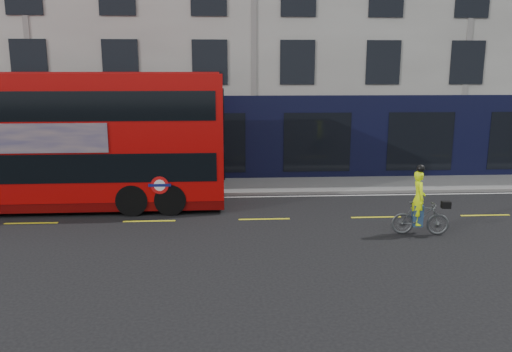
{
  "coord_description": "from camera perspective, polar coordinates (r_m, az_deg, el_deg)",
  "views": [
    {
      "loc": [
        -1.3,
        -15.28,
        5.07
      ],
      "look_at": [
        -0.21,
        2.76,
        1.29
      ],
      "focal_mm": 35.0,
      "sensor_mm": 36.0,
      "label": 1
    }
  ],
  "objects": [
    {
      "name": "ground",
      "position": [
        16.15,
        1.35,
        -6.49
      ],
      "size": [
        120.0,
        120.0,
        0.0
      ],
      "primitive_type": "plane",
      "color": "black",
      "rests_on": "ground"
    },
    {
      "name": "lane_dashes",
      "position": [
        17.58,
        0.94,
        -4.95
      ],
      "size": [
        58.0,
        0.12,
        0.01
      ],
      "primitive_type": null,
      "color": "gold",
      "rests_on": "ground"
    },
    {
      "name": "road_edge_line",
      "position": [
        20.65,
        0.27,
        -2.39
      ],
      "size": [
        58.0,
        0.1,
        0.01
      ],
      "primitive_type": "cube",
      "color": "silver",
      "rests_on": "ground"
    },
    {
      "name": "building_terrace",
      "position": [
        28.36,
        -0.84,
        16.71
      ],
      "size": [
        50.0,
        10.07,
        15.0
      ],
      "color": "beige",
      "rests_on": "ground"
    },
    {
      "name": "cyclist",
      "position": [
        16.59,
        18.23,
        -3.88
      ],
      "size": [
        1.85,
        0.75,
        2.26
      ],
      "rotation": [
        0.0,
        0.0,
        -0.14
      ],
      "color": "#484B4D",
      "rests_on": "ground"
    },
    {
      "name": "kerb",
      "position": [
        20.93,
        0.21,
        -2.03
      ],
      "size": [
        60.0,
        0.12,
        0.13
      ],
      "primitive_type": "cube",
      "color": "slate",
      "rests_on": "ground"
    },
    {
      "name": "pavement",
      "position": [
        22.39,
        -0.03,
        -1.12
      ],
      "size": [
        60.0,
        3.0,
        0.12
      ],
      "primitive_type": "cube",
      "color": "gray",
      "rests_on": "ground"
    },
    {
      "name": "bus",
      "position": [
        19.99,
        -21.89,
        3.86
      ],
      "size": [
        12.61,
        2.99,
        5.07
      ],
      "rotation": [
        0.0,
        0.0,
        0.01
      ],
      "color": "#AC0706",
      "rests_on": "ground"
    }
  ]
}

